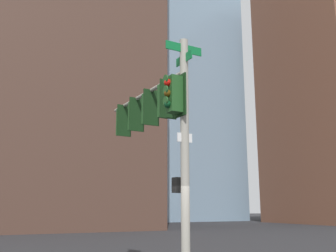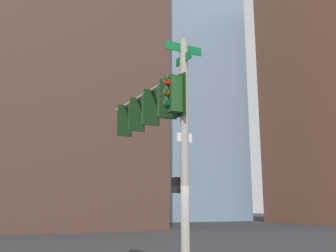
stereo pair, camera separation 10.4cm
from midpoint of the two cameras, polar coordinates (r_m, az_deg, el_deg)
signal_pole_assembly at (r=11.65m, az=-1.45°, el=0.87°), size 1.20×5.37×6.55m
building_brick_midblock at (r=43.77m, az=-18.44°, el=8.24°), size 22.14×18.40×33.24m
building_glass_tower at (r=71.79m, az=-6.33°, el=16.59°), size 33.79×23.85×72.40m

